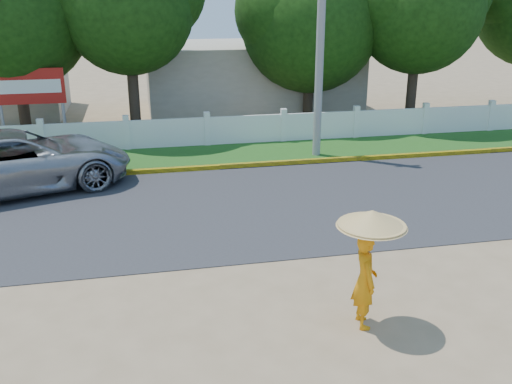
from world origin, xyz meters
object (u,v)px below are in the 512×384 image
utility_pole (321,34)px  monk_with_parasol (368,252)px  vehicle (18,161)px  billboard (30,91)px

utility_pole → monk_with_parasol: utility_pole is taller
utility_pole → vehicle: utility_pole is taller
vehicle → billboard: billboard is taller
vehicle → monk_with_parasol: size_ratio=2.96×
vehicle → utility_pole: bearing=-98.0°
utility_pole → monk_with_parasol: (-2.49, -10.75, -2.83)m
monk_with_parasol → billboard: bearing=118.4°
vehicle → billboard: size_ratio=2.19×
monk_with_parasol → billboard: size_ratio=0.74×
utility_pole → billboard: utility_pole is taller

